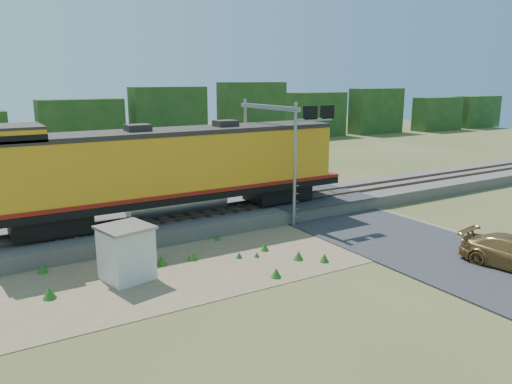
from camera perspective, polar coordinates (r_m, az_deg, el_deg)
ground at (r=24.71m, az=1.64°, el=-7.03°), size 140.00×140.00×0.00m
ballast at (r=29.56m, az=-4.67°, el=-2.90°), size 70.00×5.00×0.80m
rails at (r=29.44m, az=-4.69°, el=-2.00°), size 70.00×1.54×0.16m
dirt_shoulder at (r=24.15m, az=-3.03°, el=-7.47°), size 26.00×8.00×0.03m
road at (r=29.40m, az=12.41°, el=-3.89°), size 7.00×66.00×0.86m
tree_line_north at (r=59.12m, az=-18.87°, el=6.95°), size 130.00×3.00×6.50m
weed_clumps at (r=23.20m, az=-5.86°, el=-8.44°), size 15.00×6.20×0.56m
locomotive at (r=27.81m, az=-9.67°, el=2.71°), size 20.70×3.16×5.34m
shed at (r=21.94m, az=-14.61°, el=-6.73°), size 2.39×2.39×2.37m
signal_gantry at (r=30.08m, az=2.70°, el=7.00°), size 2.83×6.20×7.13m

